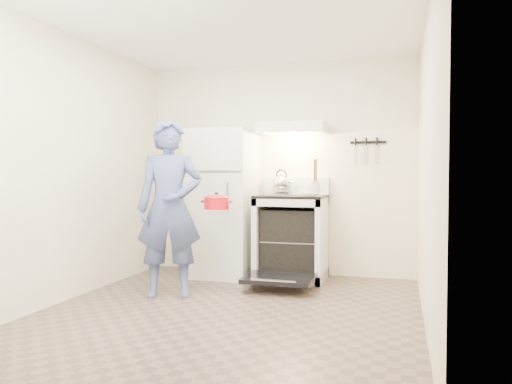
# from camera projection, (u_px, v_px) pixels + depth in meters

# --- Properties ---
(floor) EXTENTS (3.60, 3.60, 0.00)m
(floor) POSITION_uv_depth(u_px,v_px,m) (229.00, 312.00, 4.30)
(floor) COLOR brown
(floor) RESTS_ON ground
(back_wall) EXTENTS (3.20, 0.02, 2.50)m
(back_wall) POSITION_uv_depth(u_px,v_px,m) (278.00, 169.00, 5.98)
(back_wall) COLOR #EBE2C6
(back_wall) RESTS_ON ground
(refrigerator) EXTENTS (0.70, 0.70, 1.70)m
(refrigerator) POSITION_uv_depth(u_px,v_px,m) (223.00, 203.00, 5.82)
(refrigerator) COLOR silver
(refrigerator) RESTS_ON floor
(stove_body) EXTENTS (0.76, 0.65, 0.92)m
(stove_body) POSITION_uv_depth(u_px,v_px,m) (291.00, 239.00, 5.64)
(stove_body) COLOR silver
(stove_body) RESTS_ON floor
(cooktop) EXTENTS (0.76, 0.65, 0.03)m
(cooktop) POSITION_uv_depth(u_px,v_px,m) (292.00, 197.00, 5.62)
(cooktop) COLOR black
(cooktop) RESTS_ON stove_body
(backsplash) EXTENTS (0.76, 0.07, 0.20)m
(backsplash) POSITION_uv_depth(u_px,v_px,m) (297.00, 186.00, 5.89)
(backsplash) COLOR silver
(backsplash) RESTS_ON cooktop
(oven_door) EXTENTS (0.70, 0.54, 0.04)m
(oven_door) POSITION_uv_depth(u_px,v_px,m) (279.00, 278.00, 5.08)
(oven_door) COLOR black
(oven_door) RESTS_ON floor
(oven_rack) EXTENTS (0.60, 0.52, 0.01)m
(oven_rack) POSITION_uv_depth(u_px,v_px,m) (291.00, 240.00, 5.64)
(oven_rack) COLOR slate
(oven_rack) RESTS_ON stove_body
(range_hood) EXTENTS (0.76, 0.50, 0.12)m
(range_hood) POSITION_uv_depth(u_px,v_px,m) (293.00, 128.00, 5.66)
(range_hood) COLOR silver
(range_hood) RESTS_ON back_wall
(knife_strip) EXTENTS (0.40, 0.02, 0.03)m
(knife_strip) POSITION_uv_depth(u_px,v_px,m) (368.00, 142.00, 5.67)
(knife_strip) COLOR black
(knife_strip) RESTS_ON back_wall
(pizza_stone) EXTENTS (0.36, 0.36, 0.02)m
(pizza_stone) POSITION_uv_depth(u_px,v_px,m) (285.00, 239.00, 5.65)
(pizza_stone) COLOR #8B6645
(pizza_stone) RESTS_ON oven_rack
(tea_kettle) EXTENTS (0.24, 0.20, 0.29)m
(tea_kettle) POSITION_uv_depth(u_px,v_px,m) (281.00, 182.00, 5.86)
(tea_kettle) COLOR silver
(tea_kettle) RESTS_ON cooktop
(utensil_jar) EXTENTS (0.10, 0.10, 0.13)m
(utensil_jar) POSITION_uv_depth(u_px,v_px,m) (315.00, 188.00, 5.28)
(utensil_jar) COLOR silver
(utensil_jar) RESTS_ON cooktop
(person) EXTENTS (0.74, 0.61, 1.72)m
(person) POSITION_uv_depth(u_px,v_px,m) (170.00, 208.00, 4.84)
(person) COLOR navy
(person) RESTS_ON floor
(dutch_oven) EXTENTS (0.32, 0.25, 0.22)m
(dutch_oven) POSITION_uv_depth(u_px,v_px,m) (216.00, 204.00, 5.05)
(dutch_oven) COLOR red
(dutch_oven) RESTS_ON person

